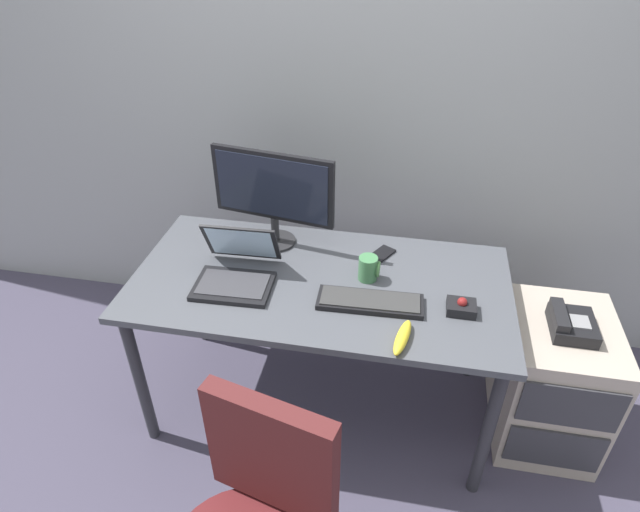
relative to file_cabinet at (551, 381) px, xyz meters
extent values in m
plane|color=#484357|center=(-1.02, -0.04, -0.31)|extent=(8.00, 8.00, 0.00)
cube|color=#9FA2A3|center=(-1.02, 0.70, 1.09)|extent=(6.00, 0.10, 2.80)
cube|color=#4B4E55|center=(-1.02, -0.04, 0.43)|extent=(1.55, 0.78, 0.03)
cylinder|color=#2D2D33|center=(-1.74, -0.37, 0.05)|extent=(0.05, 0.05, 0.72)
cylinder|color=#2D2D33|center=(-0.30, -0.37, 0.05)|extent=(0.05, 0.05, 0.72)
cylinder|color=#2D2D33|center=(-1.74, 0.29, 0.05)|extent=(0.05, 0.05, 0.72)
cylinder|color=#2D2D33|center=(-0.30, 0.29, 0.05)|extent=(0.05, 0.05, 0.72)
cube|color=#BDAE9E|center=(0.00, 0.00, 0.00)|extent=(0.42, 0.52, 0.62)
cube|color=#38383D|center=(0.00, -0.26, 0.14)|extent=(0.38, 0.01, 0.21)
cube|color=#38383D|center=(0.00, -0.26, -0.12)|extent=(0.38, 0.01, 0.21)
cube|color=black|center=(0.00, -0.02, 0.34)|extent=(0.17, 0.20, 0.06)
cube|color=black|center=(-0.06, -0.02, 0.38)|extent=(0.05, 0.18, 0.04)
cube|color=gray|center=(0.02, -0.03, 0.37)|extent=(0.07, 0.08, 0.01)
cube|color=#521F20|center=(-1.00, -0.89, 0.45)|extent=(0.40, 0.15, 0.42)
cylinder|color=#262628|center=(-1.27, 0.20, 0.45)|extent=(0.18, 0.18, 0.01)
cylinder|color=#262628|center=(-1.27, 0.20, 0.51)|extent=(0.04, 0.04, 0.12)
cube|color=black|center=(-1.27, 0.20, 0.73)|extent=(0.55, 0.11, 0.31)
cube|color=#1E2333|center=(-1.27, 0.18, 0.73)|extent=(0.50, 0.09, 0.27)
cube|color=black|center=(-0.80, -0.16, 0.45)|extent=(0.41, 0.15, 0.02)
cube|color=#353535|center=(-0.80, -0.16, 0.47)|extent=(0.39, 0.13, 0.01)
cube|color=black|center=(-1.35, -0.16, 0.45)|extent=(0.32, 0.23, 0.02)
cube|color=#38383D|center=(-1.35, -0.16, 0.46)|extent=(0.28, 0.18, 0.00)
cube|color=black|center=(-1.36, 0.00, 0.56)|extent=(0.31, 0.12, 0.20)
cube|color=silver|center=(-1.36, -0.01, 0.56)|extent=(0.28, 0.10, 0.18)
cube|color=black|center=(-0.46, -0.14, 0.46)|extent=(0.11, 0.09, 0.04)
sphere|color=maroon|center=(-0.46, -0.14, 0.49)|extent=(0.04, 0.04, 0.04)
cylinder|color=#468550|center=(-0.83, 0.00, 0.49)|extent=(0.08, 0.08, 0.10)
torus|color=#4C8547|center=(-0.79, 0.00, 0.50)|extent=(0.01, 0.07, 0.07)
cube|color=black|center=(-0.79, 0.18, 0.45)|extent=(0.13, 0.16, 0.01)
ellipsoid|color=yellow|center=(-0.67, -0.35, 0.46)|extent=(0.08, 0.19, 0.04)
camera|label=1|loc=(-0.69, -1.78, 1.78)|focal=30.13mm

